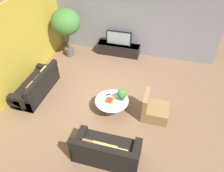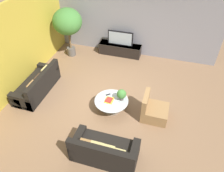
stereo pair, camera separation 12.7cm
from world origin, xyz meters
name	(u,v)px [view 1 (the left image)]	position (x,y,z in m)	size (l,w,h in m)	color
ground_plane	(108,98)	(0.00, 0.00, 0.00)	(24.00, 24.00, 0.00)	brown
back_wall_stone	(129,21)	(0.00, 3.26, 1.50)	(7.40, 0.12, 3.00)	gray
side_wall_left	(18,46)	(-3.26, 0.20, 1.50)	(0.12, 7.40, 3.00)	gold
media_console	(119,49)	(-0.35, 2.94, 0.26)	(1.88, 0.50, 0.50)	black
television	(119,38)	(-0.35, 2.94, 0.80)	(1.10, 0.13, 0.62)	black
coffee_table	(112,103)	(0.28, -0.46, 0.29)	(1.09, 1.09, 0.41)	#756656
couch_by_wall	(37,86)	(-2.51, -0.34, 0.29)	(0.84, 1.98, 0.84)	black
couch_near_entry	(106,151)	(0.62, -2.23, 0.29)	(1.75, 0.84, 0.84)	black
armchair_wicker	(154,110)	(1.63, -0.39, 0.27)	(0.80, 0.76, 0.86)	olive
potted_palm_tall	(66,23)	(-2.42, 2.28, 1.53)	(1.20, 1.20, 2.12)	#514C47
potted_plant_tabletop	(122,94)	(0.57, -0.32, 0.62)	(0.31, 0.31, 0.38)	#514C47
book_stack	(110,100)	(0.21, -0.49, 0.43)	(0.26, 0.31, 0.06)	gold
remote_black	(108,95)	(0.10, -0.24, 0.42)	(0.04, 0.16, 0.02)	black
remote_silver	(100,102)	(-0.07, -0.64, 0.42)	(0.04, 0.16, 0.02)	gray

